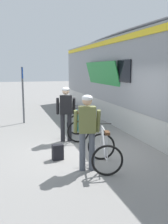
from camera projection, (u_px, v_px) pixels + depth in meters
The scene contains 9 objects.
ground_plane at pixel (95, 150), 7.47m from camera, with size 80.00×80.00×0.00m, color gray.
train_car at pixel (159, 78), 9.92m from camera, with size 3.25×18.09×3.88m.
cyclist_near_in_dark at pixel (66, 109), 8.25m from camera, with size 0.64×0.37×1.76m.
cyclist_far_in_olive at pixel (87, 126), 5.87m from camera, with size 0.65×0.38×1.76m.
bicycle_near_teal at pixel (77, 127), 8.70m from camera, with size 0.91×1.19×0.99m.
bicycle_far_silver at pixel (104, 151), 6.13m from camera, with size 0.93×1.20×0.99m.
backpack_on_platform at pixel (58, 152), 6.69m from camera, with size 0.28×0.18×0.40m, color black.
water_bottle_near_the_bikes at pixel (95, 149), 7.20m from camera, with size 0.07×0.07×0.22m, color silver.
platform_sign_post at pixel (23, 85), 10.97m from camera, with size 0.08×0.70×2.40m.
Camera 1 is at (-2.32, -6.80, 2.35)m, focal length 41.44 mm.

